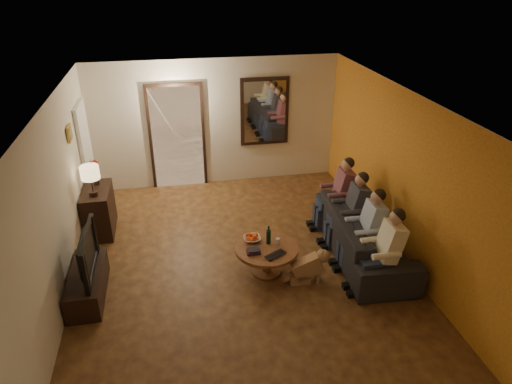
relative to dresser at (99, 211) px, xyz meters
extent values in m
cube|color=#3C1E10|center=(2.25, -1.38, -0.40)|extent=(5.00, 6.00, 0.01)
cube|color=white|center=(2.25, -1.38, 2.20)|extent=(5.00, 6.00, 0.01)
cube|color=beige|center=(2.25, 1.62, 0.90)|extent=(5.00, 0.02, 2.60)
cube|color=beige|center=(2.25, -4.38, 0.90)|extent=(5.00, 0.02, 2.60)
cube|color=beige|center=(-0.25, -1.38, 0.90)|extent=(0.02, 6.00, 2.60)
cube|color=beige|center=(4.75, -1.38, 0.90)|extent=(0.02, 6.00, 2.60)
cube|color=#BB6620|center=(4.74, -1.38, 0.90)|extent=(0.01, 6.00, 2.60)
cube|color=#FFE0A5|center=(1.45, 1.60, 0.65)|extent=(1.00, 0.06, 2.10)
cube|color=black|center=(1.45, 1.59, 0.65)|extent=(1.12, 0.04, 2.22)
cube|color=silver|center=(1.70, 1.60, 0.50)|extent=(0.45, 0.03, 1.70)
cube|color=black|center=(3.25, 1.58, 1.10)|extent=(1.00, 0.05, 1.40)
cube|color=white|center=(3.25, 1.55, 1.10)|extent=(0.86, 0.02, 1.26)
cube|color=white|center=(-0.21, 0.92, 0.62)|extent=(0.06, 0.85, 2.04)
cube|color=#B28C33|center=(-0.22, -0.08, 1.45)|extent=(0.03, 0.28, 0.24)
cube|color=brown|center=(-0.21, -0.08, 1.45)|extent=(0.01, 0.22, 0.18)
cube|color=black|center=(0.00, 0.00, 0.00)|extent=(0.45, 0.90, 0.80)
cube|color=black|center=(0.00, -1.78, -0.20)|extent=(0.45, 1.21, 0.40)
imported|color=black|center=(0.00, -1.78, 0.31)|extent=(1.08, 0.14, 0.62)
imported|color=black|center=(4.21, -1.53, -0.04)|extent=(2.53, 1.13, 0.72)
cylinder|color=brown|center=(2.58, -1.73, -0.18)|extent=(1.21, 1.21, 0.45)
imported|color=white|center=(2.40, -1.51, 0.08)|extent=(0.26, 0.26, 0.06)
cylinder|color=silver|center=(2.76, -1.68, 0.10)|extent=(0.06, 0.06, 0.10)
imported|color=black|center=(2.68, -2.01, 0.06)|extent=(0.39, 0.34, 0.03)
camera|label=1|loc=(1.34, -7.26, 3.85)|focal=32.00mm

